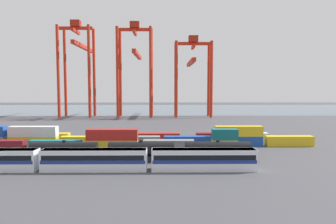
{
  "coord_description": "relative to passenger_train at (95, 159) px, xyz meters",
  "views": [
    {
      "loc": [
        15.46,
        -75.14,
        14.85
      ],
      "look_at": [
        16.4,
        18.39,
        7.66
      ],
      "focal_mm": 32.83,
      "sensor_mm": 36.0,
      "label": 1
    }
  ],
  "objects": [
    {
      "name": "shipping_container_4",
      "position": [
        0.21,
        17.59,
        1.76
      ],
      "size": [
        12.1,
        2.44,
        2.6
      ],
      "primitive_type": "cube",
      "color": "#AD211C",
      "rests_on": "shipping_container_3"
    },
    {
      "name": "shipping_container_7",
      "position": [
        27.04,
        17.59,
        1.76
      ],
      "size": [
        6.04,
        2.44,
        2.6
      ],
      "primitive_type": "cube",
      "color": "#146066",
      "rests_on": "shipping_container_6"
    },
    {
      "name": "shipping_container_23",
      "position": [
        38.1,
        29.09,
        -0.84
      ],
      "size": [
        6.04,
        2.44,
        2.6
      ],
      "primitive_type": "cube",
      "color": "silver",
      "rests_on": "ground_plane"
    },
    {
      "name": "harbour_water",
      "position": [
        -2.72,
        166.86,
        -2.14
      ],
      "size": [
        400.0,
        110.0,
        0.01
      ],
      "primitive_type": "cube",
      "color": "#475B6B",
      "rests_on": "ground_plane"
    },
    {
      "name": "shipping_container_19",
      "position": [
        -16.65,
        29.09,
        -0.84
      ],
      "size": [
        6.04,
        2.44,
        2.6
      ],
      "primitive_type": "cube",
      "color": "gold",
      "rests_on": "ground_plane"
    },
    {
      "name": "passenger_train",
      "position": [
        0.0,
        0.0,
        0.0
      ],
      "size": [
        58.49,
        3.14,
        3.9
      ],
      "color": "silver",
      "rests_on": "ground_plane"
    },
    {
      "name": "shipping_container_17",
      "position": [
        44.9,
        23.34,
        -0.84
      ],
      "size": [
        12.1,
        2.44,
        2.6
      ],
      "primitive_type": "cube",
      "color": "gold",
      "rests_on": "ground_plane"
    },
    {
      "name": "shipping_container_20",
      "position": [
        -2.96,
        29.09,
        -0.84
      ],
      "size": [
        12.1,
        2.44,
        2.6
      ],
      "primitive_type": "cube",
      "color": "gold",
      "rests_on": "ground_plane"
    },
    {
      "name": "shipping_container_15",
      "position": [
        31.73,
        23.34,
        -0.84
      ],
      "size": [
        12.1,
        2.44,
        2.6
      ],
      "primitive_type": "cube",
      "color": "#1C4299",
      "rests_on": "ground_plane"
    },
    {
      "name": "ground_plane",
      "position": [
        -2.72,
        60.31,
        -2.14
      ],
      "size": [
        420.0,
        420.0,
        0.0
      ],
      "primitive_type": "plane",
      "color": "#424247"
    },
    {
      "name": "shipping_container_18",
      "position": [
        -30.33,
        29.09,
        -0.84
      ],
      "size": [
        6.04,
        2.44,
        2.6
      ],
      "primitive_type": "cube",
      "color": "#146066",
      "rests_on": "ground_plane"
    },
    {
      "name": "shipping_container_5",
      "position": [
        13.62,
        17.59,
        -0.84
      ],
      "size": [
        12.1,
        2.44,
        2.6
      ],
      "primitive_type": "cube",
      "color": "slate",
      "rests_on": "ground_plane"
    },
    {
      "name": "shipping_container_14",
      "position": [
        18.56,
        23.34,
        -0.84
      ],
      "size": [
        12.1,
        2.44,
        2.6
      ],
      "primitive_type": "cube",
      "color": "#1C4299",
      "rests_on": "ground_plane"
    },
    {
      "name": "shipping_container_6",
      "position": [
        27.04,
        17.59,
        -0.84
      ],
      "size": [
        6.04,
        2.44,
        2.6
      ],
      "primitive_type": "cube",
      "color": "gold",
      "rests_on": "ground_plane"
    },
    {
      "name": "shipping_container_10",
      "position": [
        -20.94,
        23.34,
        -0.84
      ],
      "size": [
        12.1,
        2.44,
        2.6
      ],
      "primitive_type": "cube",
      "color": "gold",
      "rests_on": "ground_plane"
    },
    {
      "name": "shipping_container_3",
      "position": [
        0.21,
        17.59,
        -0.84
      ],
      "size": [
        12.1,
        2.44,
        2.6
      ],
      "primitive_type": "cube",
      "color": "gold",
      "rests_on": "ground_plane"
    },
    {
      "name": "shipping_container_21",
      "position": [
        10.73,
        29.09,
        -0.84
      ],
      "size": [
        12.1,
        2.44,
        2.6
      ],
      "primitive_type": "cube",
      "color": "#AD211C",
      "rests_on": "ground_plane"
    },
    {
      "name": "shipping_container_2",
      "position": [
        -13.2,
        17.59,
        -0.84
      ],
      "size": [
        12.1,
        2.44,
        2.6
      ],
      "primitive_type": "cube",
      "color": "#146066",
      "rests_on": "ground_plane"
    },
    {
      "name": "gantry_crane_east",
      "position": [
        27.47,
        109.89,
        23.56
      ],
      "size": [
        19.4,
        39.88,
        42.05
      ],
      "color": "red",
      "rests_on": "ground_plane"
    },
    {
      "name": "shipping_container_22",
      "position": [
        24.41,
        29.09,
        -0.84
      ],
      "size": [
        6.04,
        2.44,
        2.6
      ],
      "primitive_type": "cube",
      "color": "maroon",
      "rests_on": "ground_plane"
    },
    {
      "name": "shipping_container_11",
      "position": [
        -20.94,
        23.34,
        1.76
      ],
      "size": [
        12.1,
        2.44,
        2.6
      ],
      "primitive_type": "cube",
      "color": "silver",
      "rests_on": "shipping_container_10"
    },
    {
      "name": "shipping_container_12",
      "position": [
        -7.77,
        23.34,
        -0.84
      ],
      "size": [
        12.1,
        2.44,
        2.6
      ],
      "primitive_type": "cube",
      "color": "gold",
      "rests_on": "ground_plane"
    },
    {
      "name": "freight_tank_row",
      "position": [
        7.89,
        7.24,
        -0.1
      ],
      "size": [
        44.76,
        2.87,
        4.33
      ],
      "color": "#232326",
      "rests_on": "ground_plane"
    },
    {
      "name": "shipping_container_13",
      "position": [
        5.4,
        23.34,
        -0.84
      ],
      "size": [
        12.1,
        2.44,
        2.6
      ],
      "primitive_type": "cube",
      "color": "slate",
      "rests_on": "ground_plane"
    },
    {
      "name": "gantry_crane_west",
      "position": [
        -33.14,
        109.82,
        28.6
      ],
      "size": [
        17.17,
        41.79,
        49.78
      ],
      "color": "red",
      "rests_on": "ground_plane"
    },
    {
      "name": "gantry_crane_central",
      "position": [
        -2.83,
        109.48,
        27.27
      ],
      "size": [
        18.35,
        39.21,
        49.15
      ],
      "color": "red",
      "rests_on": "ground_plane"
    },
    {
      "name": "shipping_container_16",
      "position": [
        31.73,
        23.34,
        1.76
      ],
      "size": [
        12.1,
        2.44,
        2.6
      ],
      "primitive_type": "cube",
      "color": "gold",
      "rests_on": "shipping_container_15"
    }
  ]
}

